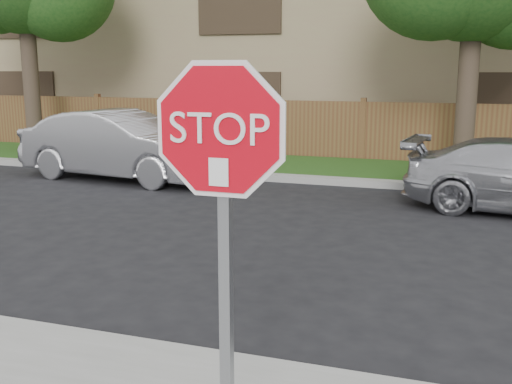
% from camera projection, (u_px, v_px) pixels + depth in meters
% --- Properties ---
extents(ground, '(90.00, 90.00, 0.00)m').
position_uv_depth(ground, '(168.00, 352.00, 5.30)').
color(ground, black).
rests_on(ground, ground).
extents(far_curb, '(70.00, 0.30, 0.15)m').
position_uv_depth(far_curb, '(339.00, 181.00, 12.86)').
color(far_curb, gray).
rests_on(far_curb, ground).
extents(grass_strip, '(70.00, 3.00, 0.12)m').
position_uv_depth(grass_strip, '(352.00, 170.00, 14.39)').
color(grass_strip, '#1E4714').
rests_on(grass_strip, ground).
extents(fence, '(70.00, 0.12, 1.60)m').
position_uv_depth(fence, '(363.00, 132.00, 15.73)').
color(fence, brown).
rests_on(fence, ground).
extents(apartment_building, '(35.20, 9.20, 7.20)m').
position_uv_depth(apartment_building, '(390.00, 36.00, 20.38)').
color(apartment_building, '#967D5D').
rests_on(apartment_building, ground).
extents(stop_sign, '(1.01, 0.13, 2.55)m').
position_uv_depth(stop_sign, '(222.00, 189.00, 3.20)').
color(stop_sign, gray).
rests_on(stop_sign, sidewalk_near).
extents(sedan_left, '(4.84, 2.21, 1.54)m').
position_uv_depth(sedan_left, '(121.00, 145.00, 13.37)').
color(sedan_left, '#B7B7BC').
rests_on(sedan_left, ground).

